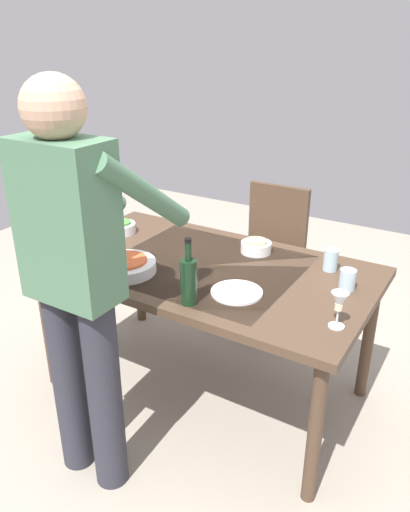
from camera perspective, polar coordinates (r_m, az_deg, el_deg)
The scene contains 12 objects.
ground_plane at distance 2.89m, azimuth -0.00°, elevation -14.59°, with size 6.00×6.00×0.00m, color #9E9384.
dining_table at distance 2.52m, azimuth -0.00°, elevation -2.50°, with size 1.64×0.93×0.75m.
chair_near at distance 3.27m, azimuth 7.43°, elevation 0.97°, with size 0.40×0.40×0.91m.
person_server at distance 1.96m, azimuth -14.33°, elevation -2.10°, with size 0.42×0.61×1.69m.
wine_bottle at distance 2.10m, azimuth -1.88°, elevation -2.72°, with size 0.07×0.07×0.30m.
wine_glass_left at distance 2.00m, azimuth 14.97°, elevation -5.23°, with size 0.07×0.07×0.15m.
water_cup_near_left at distance 2.49m, azimuth 14.08°, elevation -0.43°, with size 0.07×0.07×0.11m, color silver.
water_cup_near_right at distance 2.33m, azimuth 15.87°, elevation -2.59°, with size 0.07×0.07×0.10m, color silver.
serving_bowl_pasta at distance 2.44m, azimuth -9.09°, elevation -1.08°, with size 0.30×0.30×0.07m.
side_bowl_salad at distance 2.93m, azimuth -9.65°, elevation 3.26°, with size 0.18×0.18×0.07m.
side_bowl_bread at distance 2.64m, azimuth 5.82°, elevation 1.11°, with size 0.16×0.16×0.07m.
dinner_plate_near at distance 2.23m, azimuth 3.62°, elevation -4.13°, with size 0.23×0.23×0.01m, color silver.
Camera 1 is at (-1.18, 1.93, 1.80)m, focal length 35.23 mm.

